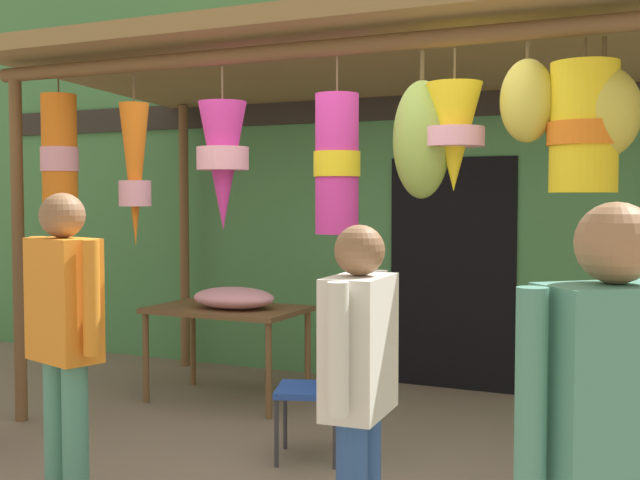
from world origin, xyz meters
The scene contains 9 objects.
ground_plane centered at (0.00, 0.00, 0.00)m, with size 30.00×30.00×0.00m, color #756656.
shop_facade centered at (0.00, 2.47, 1.98)m, with size 10.73×0.29×3.97m.
market_stall_canopy centered at (-0.16, 0.80, 2.43)m, with size 4.90×2.63×2.79m.
display_table centered at (-1.40, 1.17, 0.68)m, with size 1.22×0.77×0.76m.
flower_heap_on_table centered at (-1.30, 1.11, 0.85)m, with size 0.69×0.48×0.17m.
folding_chair centered at (-0.10, 0.15, 0.50)m, with size 0.51×0.51×0.84m.
vendor_in_orange centered at (1.81, -2.08, 0.97)m, with size 0.46×0.43×1.64m.
customer_foreground centered at (0.77, -1.35, 0.90)m, with size 0.24×0.59×1.54m.
shopper_by_bananas centered at (-0.87, -1.27, 0.99)m, with size 0.57×0.33×1.68m.
Camera 1 is at (1.99, -4.37, 1.66)m, focal length 44.88 mm.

